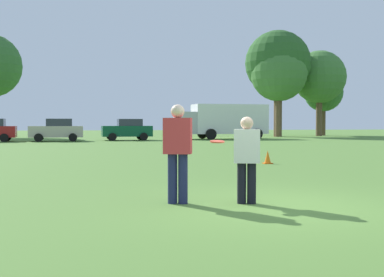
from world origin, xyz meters
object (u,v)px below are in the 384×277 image
at_px(parked_car_mid_right, 57,130).
at_px(box_truck, 223,120).
at_px(player_thrower, 178,148).
at_px(parked_car_near_right, 127,129).
at_px(player_defender, 247,155).
at_px(traffic_cone, 268,157).
at_px(frisbee, 217,142).

distance_m(parked_car_mid_right, box_truck, 14.92).
distance_m(player_thrower, parked_car_near_right, 32.45).
xyz_separation_m(parked_car_mid_right, parked_car_near_right, (5.74, 1.15, 0.00)).
bearing_deg(parked_car_mid_right, player_defender, -79.27).
bearing_deg(parked_car_near_right, traffic_cone, -81.64).
height_order(player_thrower, traffic_cone, player_thrower).
height_order(player_defender, parked_car_mid_right, parked_car_mid_right).
bearing_deg(frisbee, player_defender, -18.15).
bearing_deg(player_thrower, frisbee, -6.13).
bearing_deg(player_thrower, player_defender, -11.23).
bearing_deg(player_defender, parked_car_near_right, 90.41).
xyz_separation_m(traffic_cone, parked_car_mid_right, (-9.35, 23.42, 0.69)).
xyz_separation_m(player_defender, box_truck, (8.64, 34.41, 0.86)).
bearing_deg(parked_car_near_right, parked_car_mid_right, -168.65).
height_order(player_thrower, frisbee, player_thrower).
bearing_deg(box_truck, player_defender, -104.10).
relative_size(player_defender, frisbee, 5.90).
relative_size(traffic_cone, parked_car_near_right, 0.11).
height_order(frisbee, box_truck, box_truck).
bearing_deg(box_truck, parked_car_mid_right, -168.88).
distance_m(player_defender, parked_car_mid_right, 32.09).
relative_size(player_defender, parked_car_mid_right, 0.37).
bearing_deg(traffic_cone, frisbee, -116.10).
bearing_deg(frisbee, traffic_cone, 63.90).
bearing_deg(traffic_cone, box_truck, 78.67).
height_order(player_thrower, parked_car_near_right, player_thrower).
distance_m(player_defender, parked_car_near_right, 32.69).
relative_size(traffic_cone, parked_car_mid_right, 0.11).
height_order(parked_car_mid_right, parked_car_near_right, same).
bearing_deg(parked_car_near_right, frisbee, -90.49).
bearing_deg(player_thrower, box_truck, 73.86).
xyz_separation_m(player_thrower, frisbee, (0.73, -0.08, 0.11)).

